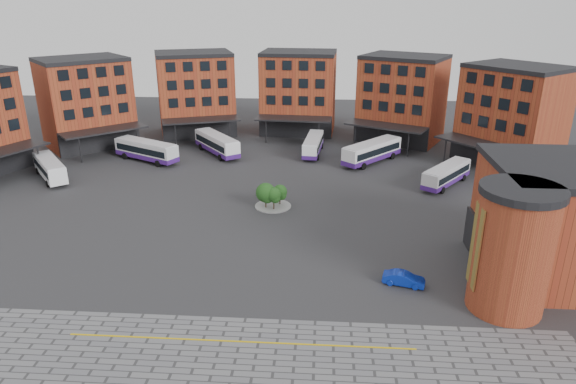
# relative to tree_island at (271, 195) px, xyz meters

# --- Properties ---
(ground) EXTENTS (160.00, 160.00, 0.00)m
(ground) POSITION_rel_tree_island_xyz_m (-1.85, -11.58, -1.71)
(ground) COLOR #28282B
(ground) RESTS_ON ground
(yellow_line) EXTENTS (26.00, 0.15, 0.02)m
(yellow_line) POSITION_rel_tree_island_xyz_m (0.15, -25.58, -1.68)
(yellow_line) COLOR gold
(yellow_line) RESTS_ON paving_zone
(main_building) EXTENTS (94.14, 42.48, 14.60)m
(main_building) POSITION_rel_tree_island_xyz_m (-6.62, 26.67, 5.52)
(main_building) COLOR #943D20
(main_building) RESTS_ON ground
(east_building) EXTENTS (17.40, 15.40, 10.60)m
(east_building) POSITION_rel_tree_island_xyz_m (26.85, -14.64, 3.59)
(east_building) COLOR #943D20
(east_building) RESTS_ON ground
(tree_island) EXTENTS (4.40, 4.40, 3.20)m
(tree_island) POSITION_rel_tree_island_xyz_m (0.00, 0.00, 0.00)
(tree_island) COLOR gray
(tree_island) RESTS_ON ground
(bus_a) EXTENTS (8.20, 9.33, 2.87)m
(bus_a) POSITION_rel_tree_island_xyz_m (-31.70, 8.26, -0.00)
(bus_a) COLOR white
(bus_a) RESTS_ON ground
(bus_b) EXTENTS (11.07, 7.58, 3.15)m
(bus_b) POSITION_rel_tree_island_xyz_m (-20.98, 17.18, 0.00)
(bus_b) COLOR silver
(bus_b) RESTS_ON ground
(bus_c) EXTENTS (8.85, 10.48, 3.16)m
(bus_c) POSITION_rel_tree_island_xyz_m (-10.89, 21.56, 0.01)
(bus_c) COLOR white
(bus_c) RESTS_ON ground
(bus_d) EXTENTS (3.27, 10.19, 2.82)m
(bus_d) POSITION_rel_tree_island_xyz_m (4.52, 22.65, -0.18)
(bus_d) COLOR white
(bus_d) RESTS_ON ground
(bus_e) EXTENTS (9.62, 10.27, 3.23)m
(bus_e) POSITION_rel_tree_island_xyz_m (13.56, 18.79, 0.04)
(bus_e) COLOR white
(bus_e) RESTS_ON ground
(bus_f) EXTENTS (7.94, 9.32, 2.82)m
(bus_f) POSITION_rel_tree_island_xyz_m (22.70, 9.42, -0.18)
(bus_f) COLOR silver
(bus_f) RESTS_ON ground
(blue_car) EXTENTS (3.90, 2.16, 1.22)m
(blue_car) POSITION_rel_tree_island_xyz_m (13.44, -16.66, -1.10)
(blue_car) COLOR #0D2BB2
(blue_car) RESTS_ON ground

